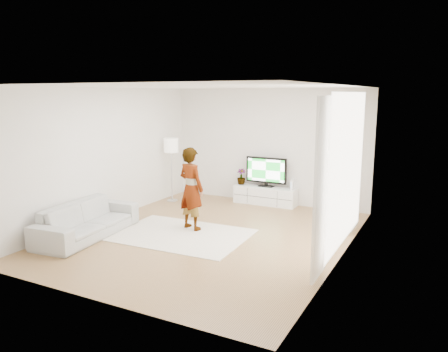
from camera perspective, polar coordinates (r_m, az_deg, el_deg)
The scene contains 17 objects.
floor at distance 8.43m, azimuth -2.03°, elevation -7.79°, with size 6.00×6.00×0.00m, color #AE854E.
ceiling at distance 8.00m, azimuth -2.17°, elevation 11.60°, with size 6.00×6.00×0.00m, color white.
wall_left at distance 9.56m, azimuth -15.27°, elevation 2.68°, with size 0.02×6.00×2.80m, color silver.
wall_right at distance 7.22m, azimuth 15.46°, elevation 0.15°, with size 0.02×6.00×2.80m, color silver.
wall_back at distance 10.78m, azimuth 5.78°, elevation 3.87°, with size 5.00×0.02×2.80m, color silver.
wall_front at distance 5.73m, azimuth -17.04°, elevation -2.63°, with size 5.00×0.02×2.80m, color silver.
window at distance 7.50m, azimuth 15.81°, elevation 0.91°, with size 0.01×2.60×2.50m, color white.
curtain_near at distance 6.29m, azimuth 12.62°, elevation -1.70°, with size 0.04×0.70×2.60m, color white.
curtain_far at distance 8.79m, azimuth 17.00°, elevation 1.58°, with size 0.04×0.70×2.60m, color white.
media_console at distance 10.76m, azimuth 5.43°, elevation -2.54°, with size 1.55×0.44×0.44m.
television at distance 10.66m, azimuth 5.54°, elevation 0.68°, with size 1.04×0.20×0.72m.
game_console at distance 10.46m, azimuth 8.90°, elevation -1.13°, with size 0.06×0.17×0.23m.
potted_plant at distance 10.93m, azimuth 2.27°, elevation -0.08°, with size 0.22×0.22×0.39m, color #3F7238.
rug at distance 8.50m, azimuth -5.69°, elevation -7.63°, with size 2.53×1.82×0.01m, color white.
player at distance 8.63m, azimuth -4.31°, elevation -1.64°, with size 0.60×0.39×1.64m, color #334772.
sofa at distance 8.69m, azimuth -17.43°, elevation -5.49°, with size 2.21×0.86×0.65m, color #B4B4AF.
floor_lamp at distance 10.92m, azimuth -6.93°, elevation 3.64°, with size 0.35×0.35×1.59m.
Camera 1 is at (3.94, -6.96, 2.68)m, focal length 35.00 mm.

